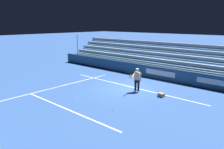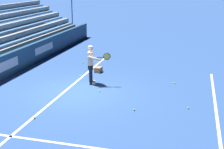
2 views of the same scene
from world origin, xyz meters
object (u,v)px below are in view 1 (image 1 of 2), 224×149
tennis_ball_far_right (88,92)px  tennis_ball_on_baseline (113,110)px  ball_box_cardboard (161,95)px  tennis_ball_midcourt (73,101)px  tennis_player (137,80)px  tennis_ball_near_player (103,80)px  tennis_ball_toward_net (154,92)px  tennis_ball_far_left (190,96)px  tennis_ball_stray_back (121,91)px

tennis_ball_far_right → tennis_ball_on_baseline: same height
ball_box_cardboard → tennis_ball_midcourt: 5.79m
tennis_player → tennis_ball_near_player: 4.13m
ball_box_cardboard → tennis_ball_far_right: 5.04m
tennis_player → tennis_ball_toward_net: bearing=-136.4°
tennis_ball_midcourt → tennis_ball_on_baseline: size_ratio=1.00×
tennis_player → ball_box_cardboard: 1.99m
tennis_ball_on_baseline → tennis_ball_far_right: bearing=-18.9°
tennis_ball_far_right → tennis_ball_far_left: same height
tennis_ball_midcourt → tennis_ball_toward_net: size_ratio=1.00×
tennis_ball_stray_back → tennis_ball_midcourt: bearing=76.7°
tennis_ball_far_right → tennis_ball_toward_net: size_ratio=1.00×
tennis_ball_near_player → tennis_ball_toward_net: size_ratio=1.00×
tennis_ball_stray_back → tennis_ball_toward_net: bearing=-140.4°
tennis_ball_midcourt → tennis_ball_stray_back: bearing=-103.3°
tennis_ball_far_right → tennis_ball_on_baseline: size_ratio=1.00×
tennis_ball_toward_net → tennis_player: bearing=43.6°
tennis_ball_far_right → tennis_ball_on_baseline: bearing=161.1°
ball_box_cardboard → tennis_ball_on_baseline: ball_box_cardboard is taller
tennis_ball_midcourt → tennis_ball_toward_net: bearing=-117.6°
tennis_ball_far_left → tennis_ball_on_baseline: same height
tennis_ball_far_right → tennis_ball_stray_back: size_ratio=1.00×
tennis_ball_toward_net → tennis_ball_on_baseline: bearing=90.6°
ball_box_cardboard → tennis_ball_stray_back: (2.75, 0.90, -0.10)m
ball_box_cardboard → tennis_ball_toward_net: 1.11m
tennis_ball_far_left → tennis_ball_far_right: bearing=35.2°
tennis_ball_far_right → tennis_ball_on_baseline: (-3.40, 1.16, 0.00)m
tennis_ball_midcourt → tennis_ball_on_baseline: bearing=-165.7°
tennis_player → tennis_ball_far_left: 3.71m
tennis_ball_midcourt → tennis_ball_stray_back: size_ratio=1.00×
tennis_player → tennis_ball_near_player: (3.98, -0.67, -0.86)m
tennis_ball_far_right → tennis_ball_toward_net: 4.70m
tennis_player → tennis_ball_far_left: tennis_player is taller
ball_box_cardboard → tennis_ball_far_left: bearing=-136.5°
tennis_ball_on_baseline → tennis_ball_midcourt: bearing=14.3°
tennis_ball_far_left → tennis_ball_toward_net: bearing=17.3°
tennis_ball_toward_net → tennis_ball_far_left: bearing=-162.7°
tennis_ball_near_player → tennis_ball_toward_net: 4.89m
ball_box_cardboard → tennis_ball_far_right: (4.27, 2.67, -0.10)m
tennis_ball_far_right → ball_box_cardboard: bearing=-148.0°
tennis_ball_on_baseline → ball_box_cardboard: bearing=-102.8°
tennis_ball_far_left → tennis_ball_toward_net: same height
tennis_player → tennis_ball_toward_net: tennis_player is taller
tennis_ball_far_left → tennis_ball_on_baseline: (2.29, 5.18, 0.00)m
tennis_ball_midcourt → tennis_ball_on_baseline: 2.82m
tennis_ball_near_player → tennis_ball_far_left: (-7.22, -0.92, 0.00)m
tennis_player → tennis_ball_near_player: size_ratio=25.98×
tennis_ball_near_player → tennis_ball_on_baseline: 6.52m
tennis_player → tennis_ball_on_baseline: tennis_player is taller
tennis_ball_near_player → tennis_ball_stray_back: bearing=156.6°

